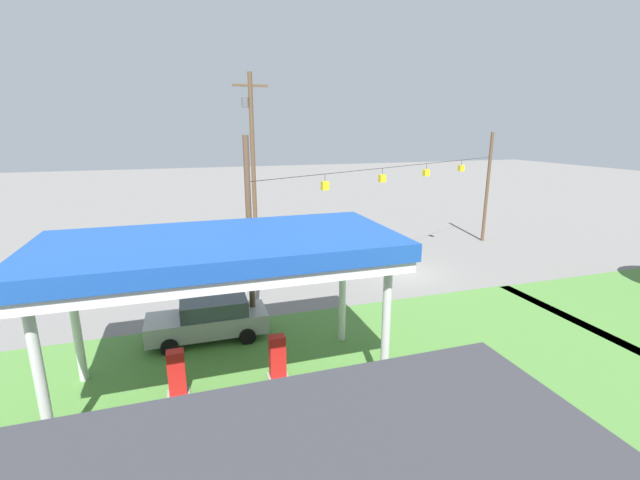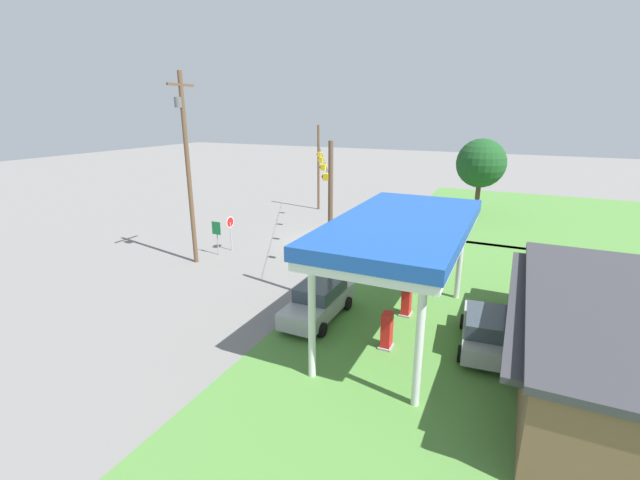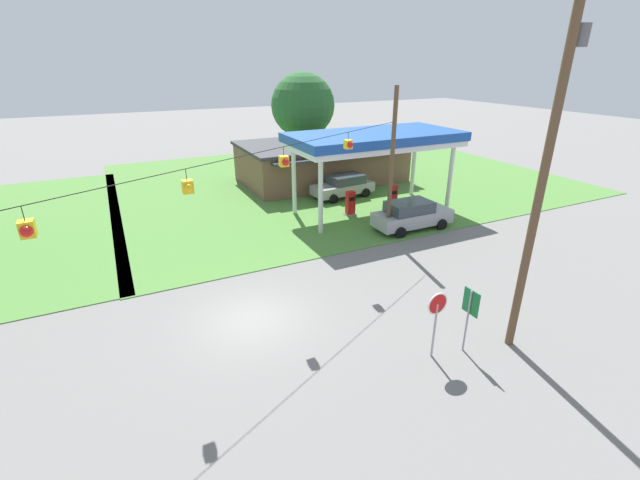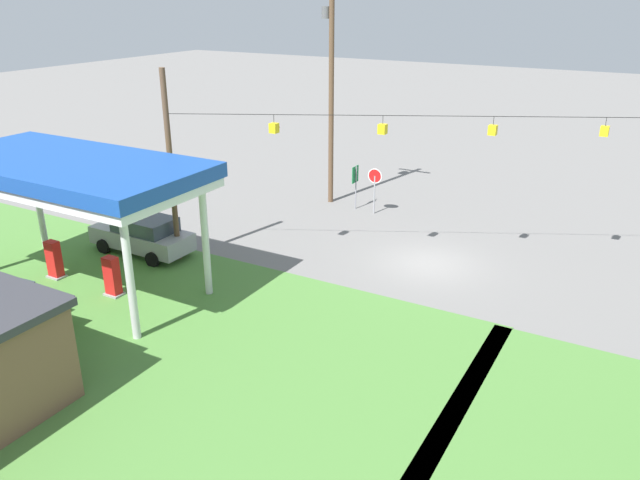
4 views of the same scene
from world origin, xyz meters
The scene contains 9 objects.
ground_plane centered at (0.00, 0.00, 0.00)m, with size 160.00×160.00×0.00m, color slate.
gas_station_canopy centered at (11.36, 9.01, 4.79)m, with size 11.06×5.32×5.30m.
fuel_pump_near centered at (9.69, 9.01, 0.78)m, with size 0.71×0.56×1.64m.
fuel_pump_far centered at (13.04, 9.01, 0.78)m, with size 0.71×0.56×1.64m.
car_at_pumps_front centered at (11.75, 5.23, 0.92)m, with size 4.89×2.15×1.77m.
stop_sign_roadside centered at (4.92, -4.95, 1.81)m, with size 0.80×0.08×2.50m.
route_sign centered at (6.18, -5.18, 1.71)m, with size 0.10×0.70×2.40m.
utility_pole_main centered at (7.98, -5.62, 6.63)m, with size 2.20×0.44×11.96m.
signal_span_gantry centered at (0.00, -0.01, 4.56)m, with size 20.03×10.24×8.34m.
Camera 4 is at (-8.19, 24.20, 11.14)m, focal length 35.00 mm.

